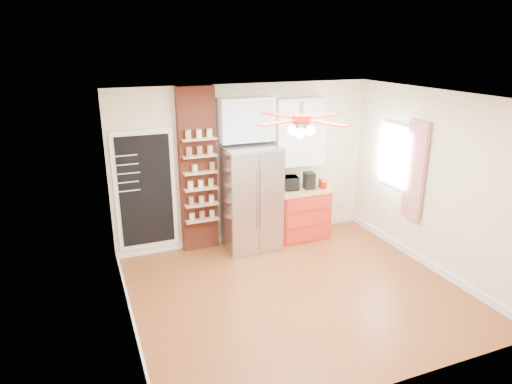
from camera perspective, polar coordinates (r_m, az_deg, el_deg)
name	(u,v)px	position (r m, az deg, el deg)	size (l,w,h in m)	color
floor	(296,291)	(6.58, 5.02, -12.28)	(4.50, 4.50, 0.00)	brown
ceiling	(302,97)	(5.71, 5.78, 11.76)	(4.50, 4.50, 0.00)	white
wall_back	(245,165)	(7.76, -1.33, 3.44)	(4.50, 0.02, 2.70)	#F4E8C4
wall_front	(397,268)	(4.47, 17.20, -9.04)	(4.50, 0.02, 2.70)	#F4E8C4
wall_left	(122,225)	(5.42, -16.38, -4.04)	(0.02, 4.00, 2.70)	#F4E8C4
wall_right	(434,182)	(7.28, 21.37, 1.14)	(0.02, 4.00, 2.70)	#F4E8C4
chalkboard	(146,191)	(7.40, -13.64, 0.15)	(0.95, 0.05, 1.95)	white
brick_pillar	(198,171)	(7.44, -7.26, 2.64)	(0.60, 0.16, 2.70)	brown
fridge	(251,198)	(7.55, -0.68, -0.75)	(0.90, 0.70, 1.75)	silver
upper_glass_cabinet	(246,119)	(7.42, -1.27, 9.07)	(0.90, 0.35, 0.70)	white
red_cabinet	(301,213)	(8.12, 5.61, -2.63)	(0.94, 0.64, 0.90)	red
upper_shelf_unit	(299,132)	(7.87, 5.36, 7.50)	(0.90, 0.30, 1.15)	white
window	(395,156)	(7.87, 17.04, 4.34)	(0.04, 0.75, 1.05)	white
curtain	(415,170)	(7.45, 19.27, 2.57)	(0.06, 0.40, 1.55)	red
ceiling_fan	(301,119)	(5.74, 5.70, 9.02)	(1.40, 1.40, 0.44)	silver
toaster_oven	(286,183)	(7.89, 3.77, 1.13)	(0.41, 0.28, 0.23)	black
coffee_maker	(309,181)	(7.96, 6.66, 1.43)	(0.17, 0.20, 0.29)	black
canister_left	(324,185)	(8.01, 8.51, 0.84)	(0.10, 0.10, 0.13)	#BA110A
canister_right	(321,183)	(8.10, 8.14, 1.15)	(0.10, 0.10, 0.15)	#A51F09
pantry_jar_oats	(195,168)	(7.28, -7.68, 2.94)	(0.10, 0.10, 0.12)	#C0AB93
pantry_jar_beans	(212,167)	(7.34, -5.52, 3.19)	(0.09, 0.09, 0.13)	#896446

